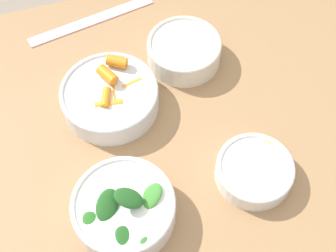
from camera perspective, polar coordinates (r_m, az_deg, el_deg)
The scene contains 6 objects.
dining_table at distance 1.01m, azimuth -2.37°, elevation -5.87°, with size 1.17×0.90×0.73m.
bowl_carrots at distance 0.95m, azimuth -7.09°, elevation 3.58°, with size 0.20×0.20×0.07m.
bowl_greens at distance 0.83m, azimuth -5.40°, elevation -10.04°, with size 0.18×0.19×0.09m.
bowl_beans_hotdog at distance 1.02m, azimuth 1.95°, elevation 9.10°, with size 0.16×0.16×0.06m.
bowl_cookies at distance 0.88m, azimuth 10.50°, elevation -5.33°, with size 0.14×0.14×0.04m.
ruler at distance 1.13m, azimuth -9.27°, elevation 12.57°, with size 0.30×0.08×0.00m.
Camera 1 is at (-0.09, -0.43, 1.53)m, focal length 50.00 mm.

